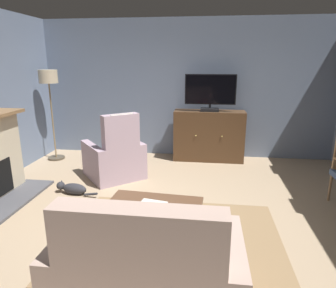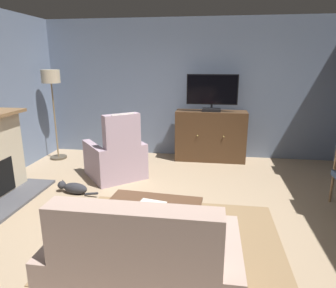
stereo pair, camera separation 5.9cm
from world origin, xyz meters
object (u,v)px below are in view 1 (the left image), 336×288
at_px(folded_newspaper, 152,204).
at_px(floor_lamp, 49,88).
at_px(armchair_by_fireplace, 115,158).
at_px(tv_cabinet, 209,137).
at_px(tv_remote, 131,207).
at_px(television, 210,92).
at_px(cat, 73,188).
at_px(sofa_floral, 148,275).
at_px(coffee_table, 154,207).

height_order(folded_newspaper, floor_lamp, floor_lamp).
bearing_deg(armchair_by_fireplace, folded_newspaper, -61.26).
height_order(tv_cabinet, armchair_by_fireplace, armchair_by_fireplace).
bearing_deg(floor_lamp, folded_newspaper, -46.30).
height_order(tv_cabinet, tv_remote, tv_cabinet).
bearing_deg(armchair_by_fireplace, floor_lamp, 151.16).
bearing_deg(armchair_by_fireplace, television, 35.83).
relative_size(tv_remote, cat, 0.24).
height_order(folded_newspaper, cat, folded_newspaper).
relative_size(folded_newspaper, sofa_floral, 0.20).
height_order(armchair_by_fireplace, floor_lamp, floor_lamp).
xyz_separation_m(tv_remote, folded_newspaper, (0.22, 0.11, -0.01)).
xyz_separation_m(folded_newspaper, sofa_floral, (0.16, -1.06, -0.08)).
xyz_separation_m(coffee_table, folded_newspaper, (-0.02, -0.03, 0.05)).
distance_m(tv_cabinet, floor_lamp, 3.34).
distance_m(tv_cabinet, coffee_table, 3.06).
relative_size(coffee_table, cat, 1.56).
relative_size(television, folded_newspaper, 3.31).
bearing_deg(television, cat, -136.97).
height_order(television, sofa_floral, television).
bearing_deg(armchair_by_fireplace, coffee_table, -60.47).
height_order(television, floor_lamp, floor_lamp).
xyz_separation_m(tv_cabinet, cat, (-2.07, -1.99, -0.40)).
height_order(television, folded_newspaper, television).
xyz_separation_m(coffee_table, cat, (-1.46, 1.01, -0.29)).
relative_size(tv_remote, sofa_floral, 0.11).
bearing_deg(cat, floor_lamp, 124.12).
bearing_deg(sofa_floral, tv_remote, 111.79).
relative_size(television, floor_lamp, 0.54).
bearing_deg(folded_newspaper, television, 89.38).
relative_size(sofa_floral, floor_lamp, 0.81).
relative_size(coffee_table, folded_newspaper, 3.68).
bearing_deg(floor_lamp, armchair_by_fireplace, -28.84).
distance_m(tv_cabinet, tv_remote, 3.25).
bearing_deg(sofa_floral, floor_lamp, 125.96).
height_order(tv_remote, sofa_floral, sofa_floral).
distance_m(tv_cabinet, folded_newspaper, 3.09).
height_order(television, coffee_table, television).
bearing_deg(cat, coffee_table, -34.67).
bearing_deg(folded_newspaper, coffee_table, 75.40).
bearing_deg(cat, tv_cabinet, 43.81).
xyz_separation_m(coffee_table, tv_remote, (-0.24, -0.14, 0.06)).
height_order(television, tv_remote, television).
bearing_deg(folded_newspaper, floor_lamp, 144.92).
bearing_deg(cat, folded_newspaper, -35.77).
bearing_deg(tv_remote, sofa_floral, -82.46).
relative_size(television, cat, 1.40).
bearing_deg(coffee_table, television, 78.31).
relative_size(armchair_by_fireplace, cat, 1.75).
bearing_deg(television, tv_remote, -105.39).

